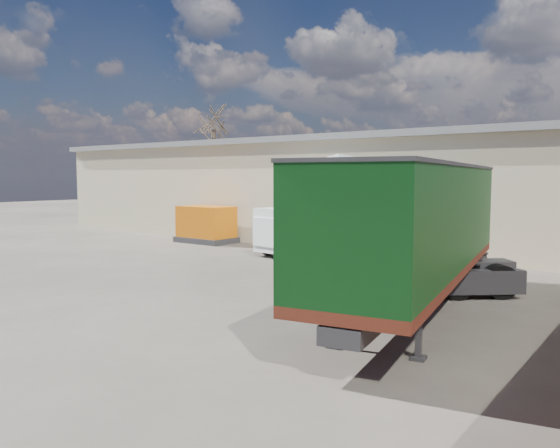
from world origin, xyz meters
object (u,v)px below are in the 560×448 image
Objects in this scene: box_trailer at (419,223)px; panel_van at (307,229)px; orange_skip at (206,227)px; bare_tree at (213,117)px; tractor_unit at (376,236)px.

panel_van is (-8.00, 6.96, -1.18)m from box_trailer.
panel_van is 6.40m from orange_skip.
bare_tree is 3.20× the size of orange_skip.
panel_van is at bearing -34.69° from bare_tree.
panel_van reaches higher than orange_skip.
tractor_unit is at bearing -35.03° from panel_van.
panel_van is at bearing -1.69° from orange_skip.
bare_tree is 21.08m from panel_van.
bare_tree reaches higher than box_trailer.
box_trailer is 16.16m from orange_skip.
orange_skip is (-12.55, 5.87, -0.86)m from tractor_unit.
bare_tree reaches higher than orange_skip.
tractor_unit is at bearing 133.35° from box_trailer.
box_trailer is at bearing -33.78° from panel_van.
bare_tree is at bearing 152.58° from panel_van.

